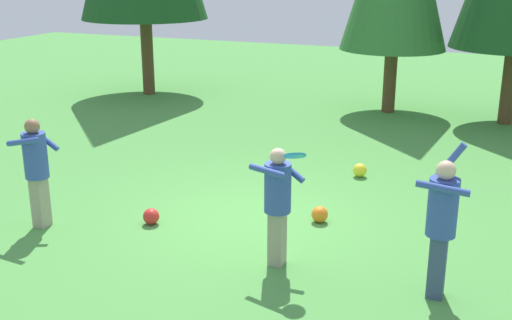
% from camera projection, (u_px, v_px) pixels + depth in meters
% --- Properties ---
extents(ground_plane, '(40.00, 40.00, 0.00)m').
position_uv_depth(ground_plane, '(251.00, 218.00, 9.74)').
color(ground_plane, '#4C9342').
extents(person_thrower, '(0.58, 0.48, 1.84)m').
position_uv_depth(person_thrower, '(442.00, 217.00, 7.19)').
color(person_thrower, '#38476B').
rests_on(person_thrower, ground_plane).
extents(person_catcher, '(0.57, 0.49, 1.63)m').
position_uv_depth(person_catcher, '(36.00, 164.00, 9.16)').
color(person_catcher, gray).
rests_on(person_catcher, ground_plane).
extents(person_bystander, '(0.65, 0.61, 1.56)m').
position_uv_depth(person_bystander, '(278.00, 197.00, 8.00)').
color(person_bystander, gray).
rests_on(person_bystander, ground_plane).
extents(frisbee, '(0.35, 0.34, 0.15)m').
position_uv_depth(frisbee, '(295.00, 156.00, 7.66)').
color(frisbee, '#2393D1').
extents(ball_yellow, '(0.25, 0.25, 0.25)m').
position_uv_depth(ball_yellow, '(360.00, 170.00, 11.55)').
color(ball_yellow, yellow).
rests_on(ball_yellow, ground_plane).
extents(ball_red, '(0.25, 0.25, 0.25)m').
position_uv_depth(ball_red, '(151.00, 216.00, 9.48)').
color(ball_red, red).
rests_on(ball_red, ground_plane).
extents(ball_orange, '(0.25, 0.25, 0.25)m').
position_uv_depth(ball_orange, '(320.00, 214.00, 9.55)').
color(ball_orange, orange).
rests_on(ball_orange, ground_plane).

